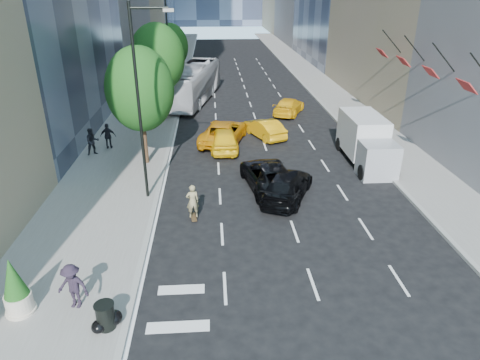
{
  "coord_description": "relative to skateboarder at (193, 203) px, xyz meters",
  "views": [
    {
      "loc": [
        -2.81,
        -17.48,
        10.83
      ],
      "look_at": [
        -1.46,
        2.61,
        1.6
      ],
      "focal_mm": 32.0,
      "sensor_mm": 36.0,
      "label": 1
    }
  ],
  "objects": [
    {
      "name": "sidewalk_left",
      "position": [
        -5.1,
        28.47,
        -0.81
      ],
      "size": [
        6.0,
        120.0,
        0.15
      ],
      "primitive_type": "cube",
      "color": "slate",
      "rests_on": "ground"
    },
    {
      "name": "ground",
      "position": [
        3.9,
        -1.53,
        -0.89
      ],
      "size": [
        160.0,
        160.0,
        0.0
      ],
      "primitive_type": "plane",
      "color": "black",
      "rests_on": "ground"
    },
    {
      "name": "box_truck",
      "position": [
        11.11,
        6.87,
        0.64
      ],
      "size": [
        2.35,
        6.31,
        3.01
      ],
      "rotation": [
        0.0,
        0.0,
        -0.01
      ],
      "color": "#BDBDBD",
      "rests_on": "ground"
    },
    {
      "name": "pedestrian_a",
      "position": [
        -7.12,
        9.17,
        0.19
      ],
      "size": [
        1.12,
        1.03,
        1.86
      ],
      "primitive_type": "imported",
      "rotation": [
        0.0,
        0.0,
        0.45
      ],
      "color": "black",
      "rests_on": "sidewalk_left"
    },
    {
      "name": "taxi_a",
      "position": [
        1.9,
        9.97,
        -0.07
      ],
      "size": [
        1.94,
        4.8,
        1.63
      ],
      "primitive_type": "imported",
      "rotation": [
        0.0,
        0.0,
        3.14
      ],
      "color": "yellow",
      "rests_on": "ground"
    },
    {
      "name": "black_sedan_mercedes",
      "position": [
        5.1,
        2.0,
        -0.15
      ],
      "size": [
        3.97,
        5.5,
        1.48
      ],
      "primitive_type": "imported",
      "rotation": [
        0.0,
        0.0,
        2.72
      ],
      "color": "black",
      "rests_on": "ground"
    },
    {
      "name": "taxi_c",
      "position": [
        1.9,
        11.47,
        -0.06
      ],
      "size": [
        4.16,
        6.43,
        1.65
      ],
      "primitive_type": "imported",
      "rotation": [
        0.0,
        0.0,
        2.88
      ],
      "color": "orange",
      "rests_on": "ground"
    },
    {
      "name": "tree_mid",
      "position": [
        -3.3,
        17.47,
        4.43
      ],
      "size": [
        4.5,
        4.5,
        7.99
      ],
      "color": "#322413",
      "rests_on": "sidewalk_left"
    },
    {
      "name": "planter_shrub",
      "position": [
        -5.94,
        -6.53,
        0.33
      ],
      "size": [
        0.93,
        0.93,
        2.24
      ],
      "color": "beige",
      "rests_on": "sidewalk_left"
    },
    {
      "name": "city_bus",
      "position": [
        -0.78,
        24.24,
        0.94
      ],
      "size": [
        5.74,
        13.46,
        3.65
      ],
      "primitive_type": "imported",
      "rotation": [
        0.0,
        0.0,
        -0.21
      ],
      "color": "#B8BABF",
      "rests_on": "ground"
    },
    {
      "name": "tree_near",
      "position": [
        -3.3,
        7.47,
        4.08
      ],
      "size": [
        4.2,
        4.2,
        7.46
      ],
      "color": "#322413",
      "rests_on": "sidewalk_left"
    },
    {
      "name": "lamp_near",
      "position": [
        -2.42,
        2.47,
        4.93
      ],
      "size": [
        2.13,
        0.22,
        10.0
      ],
      "color": "black",
      "rests_on": "sidewalk_left"
    },
    {
      "name": "pedestrian_b",
      "position": [
        -6.31,
        10.37,
        0.18
      ],
      "size": [
        1.08,
        0.47,
        1.82
      ],
      "primitive_type": "imported",
      "rotation": [
        0.0,
        0.0,
        3.16
      ],
      "color": "black",
      "rests_on": "sidewalk_left"
    },
    {
      "name": "facade_flags",
      "position": [
        14.55,
        8.47,
        5.3
      ],
      "size": [
        1.85,
        13.3,
        2.05
      ],
      "color": "black",
      "rests_on": "ground"
    },
    {
      "name": "trash_can",
      "position": [
        -2.7,
        -7.53,
        -0.27
      ],
      "size": [
        0.62,
        0.62,
        0.94
      ],
      "primitive_type": "cylinder",
      "color": "black",
      "rests_on": "sidewalk_left"
    },
    {
      "name": "garbage_bags",
      "position": [
        -2.65,
        -7.49,
        -0.51
      ],
      "size": [
        0.98,
        0.94,
        0.48
      ],
      "color": "black",
      "rests_on": "sidewalk_left"
    },
    {
      "name": "tree_far",
      "position": [
        -3.3,
        30.47,
        3.74
      ],
      "size": [
        3.9,
        3.9,
        6.92
      ],
      "color": "#322413",
      "rests_on": "sidewalk_left"
    },
    {
      "name": "black_sedan_lincoln",
      "position": [
        4.28,
        3.47,
        -0.12
      ],
      "size": [
        3.41,
        5.83,
        1.53
      ],
      "primitive_type": "imported",
      "rotation": [
        0.0,
        0.0,
        3.31
      ],
      "color": "black",
      "rests_on": "ground"
    },
    {
      "name": "taxi_d",
      "position": [
        8.1,
        18.84,
        -0.17
      ],
      "size": [
        3.86,
        5.36,
        1.44
      ],
      "primitive_type": "imported",
      "rotation": [
        0.0,
        0.0,
        2.72
      ],
      "color": "#F3B10C",
      "rests_on": "ground"
    },
    {
      "name": "skateboarder",
      "position": [
        0.0,
        0.0,
        0.0
      ],
      "size": [
        0.71,
        0.53,
        1.77
      ],
      "primitive_type": "imported",
      "rotation": [
        0.0,
        0.0,
        3.31
      ],
      "color": "#857B53",
      "rests_on": "ground"
    },
    {
      "name": "taxi_b",
      "position": [
        5.1,
        12.47,
        -0.16
      ],
      "size": [
        3.11,
        4.64,
        1.44
      ],
      "primitive_type": "imported",
      "rotation": [
        0.0,
        0.0,
        3.54
      ],
      "color": "orange",
      "rests_on": "ground"
    },
    {
      "name": "pedestrian_c",
      "position": [
        -4.04,
        -6.39,
        0.16
      ],
      "size": [
        1.28,
        0.92,
        1.79
      ],
      "primitive_type": "imported",
      "rotation": [
        0.0,
        0.0,
        -0.24
      ],
      "color": "black",
      "rests_on": "sidewalk_left"
    },
    {
      "name": "lamp_far",
      "position": [
        -2.42,
        20.47,
        4.93
      ],
      "size": [
        2.13,
        0.22,
        10.0
      ],
      "color": "black",
      "rests_on": "sidewalk_left"
    },
    {
      "name": "sidewalk_right",
      "position": [
        13.9,
        28.47,
        -0.81
      ],
      "size": [
        4.0,
        120.0,
        0.15
      ],
      "primitive_type": "cube",
      "color": "slate",
      "rests_on": "ground"
    },
    {
      "name": "traffic_signal",
      "position": [
        -2.5,
        38.47,
        3.35
      ],
      "size": [
        2.48,
        0.53,
        5.2
      ],
      "color": "black",
      "rests_on": "sidewalk_left"
    }
  ]
}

